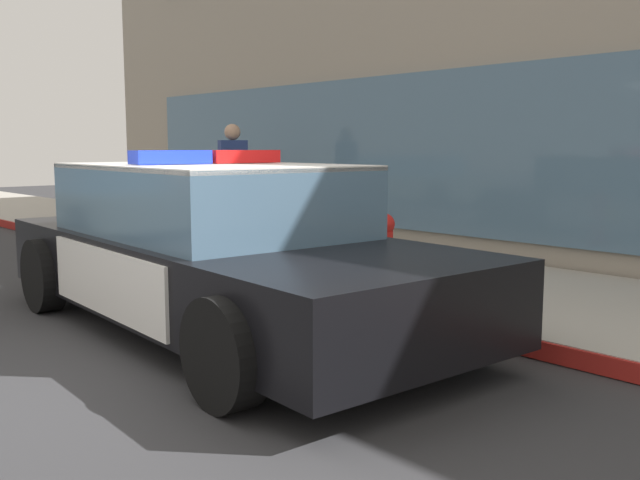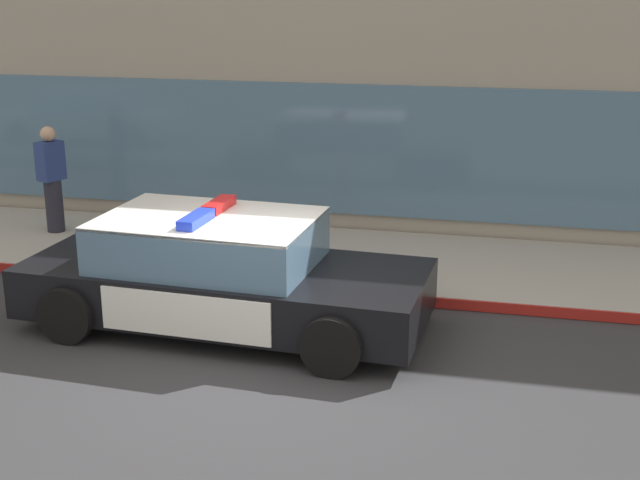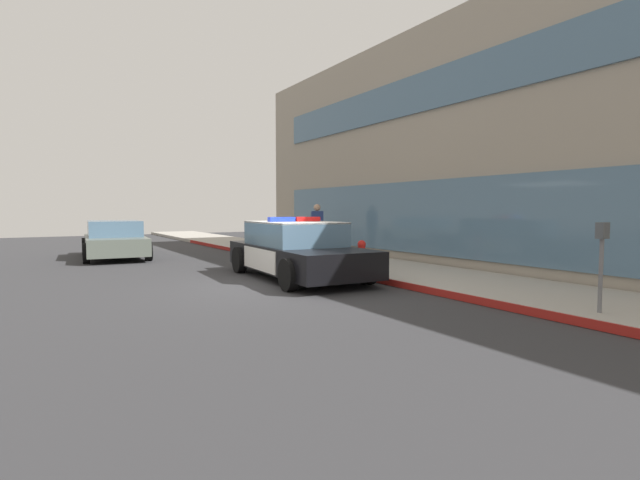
% 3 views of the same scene
% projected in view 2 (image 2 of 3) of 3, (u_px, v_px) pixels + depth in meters
% --- Properties ---
extents(ground, '(48.00, 48.00, 0.00)m').
position_uv_depth(ground, '(271.00, 363.00, 9.64)').
color(ground, '#303033').
extents(sidewalk, '(48.00, 2.85, 0.15)m').
position_uv_depth(sidewalk, '(336.00, 260.00, 12.92)').
color(sidewalk, '#A39E93').
rests_on(sidewalk, ground).
extents(curb_red_paint, '(28.80, 0.04, 0.14)m').
position_uv_depth(curb_red_paint, '(314.00, 293.00, 11.57)').
color(curb_red_paint, maroon).
rests_on(curb_red_paint, ground).
extents(storefront_building, '(23.76, 10.38, 6.95)m').
position_uv_depth(storefront_building, '(468.00, 9.00, 17.81)').
color(storefront_building, gray).
rests_on(storefront_building, ground).
extents(police_cruiser, '(4.96, 2.35, 1.49)m').
position_uv_depth(police_cruiser, '(221.00, 273.00, 10.49)').
color(police_cruiser, black).
rests_on(police_cruiser, ground).
extents(fire_hydrant, '(0.34, 0.39, 0.73)m').
position_uv_depth(fire_hydrant, '(278.00, 245.00, 12.19)').
color(fire_hydrant, red).
rests_on(fire_hydrant, sidewalk).
extents(pedestrian_on_sidewalk, '(0.39, 0.47, 1.71)m').
position_uv_depth(pedestrian_on_sidewalk, '(52.00, 179.00, 13.85)').
color(pedestrian_on_sidewalk, '#23232D').
rests_on(pedestrian_on_sidewalk, sidewalk).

